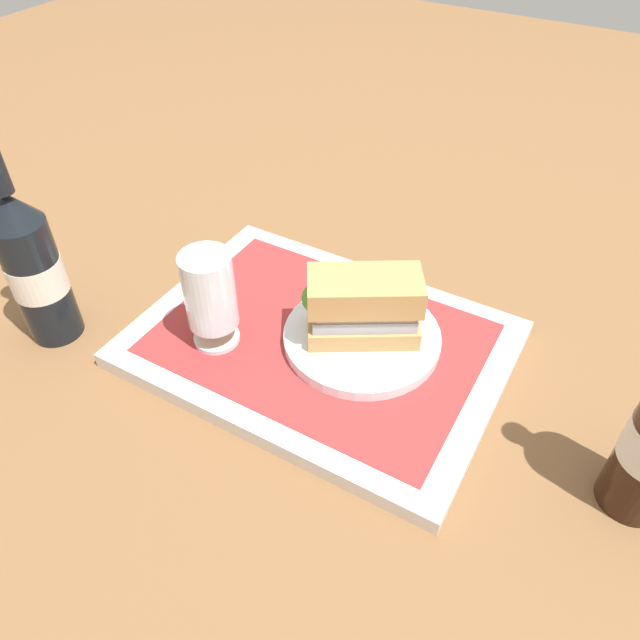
{
  "coord_description": "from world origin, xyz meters",
  "views": [
    {
      "loc": [
        -0.27,
        0.46,
        0.54
      ],
      "look_at": [
        0.0,
        0.0,
        0.05
      ],
      "focal_mm": 33.82,
      "sensor_mm": 36.0,
      "label": 1
    }
  ],
  "objects_px": {
    "beer_bottle": "(33,266)",
    "sandwich": "(361,306)",
    "plate": "(362,337)",
    "beer_glass": "(210,296)"
  },
  "relations": [
    {
      "from": "beer_bottle",
      "to": "sandwich",
      "type": "bearing_deg",
      "value": -156.18
    },
    {
      "from": "beer_glass",
      "to": "plate",
      "type": "bearing_deg",
      "value": -151.29
    },
    {
      "from": "plate",
      "to": "beer_bottle",
      "type": "xyz_separation_m",
      "value": [
        0.36,
        0.16,
        0.08
      ]
    },
    {
      "from": "plate",
      "to": "sandwich",
      "type": "bearing_deg",
      "value": 31.17
    },
    {
      "from": "beer_glass",
      "to": "beer_bottle",
      "type": "relative_size",
      "value": 0.47
    },
    {
      "from": "beer_glass",
      "to": "beer_bottle",
      "type": "distance_m",
      "value": 0.22
    },
    {
      "from": "beer_glass",
      "to": "beer_bottle",
      "type": "bearing_deg",
      "value": 19.92
    },
    {
      "from": "sandwich",
      "to": "beer_bottle",
      "type": "bearing_deg",
      "value": -7.35
    },
    {
      "from": "sandwich",
      "to": "beer_glass",
      "type": "distance_m",
      "value": 0.17
    },
    {
      "from": "beer_bottle",
      "to": "beer_glass",
      "type": "bearing_deg",
      "value": -160.08
    }
  ]
}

